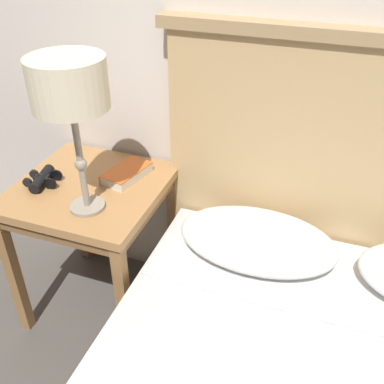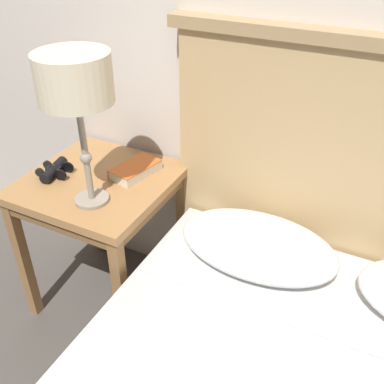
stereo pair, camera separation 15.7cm
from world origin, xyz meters
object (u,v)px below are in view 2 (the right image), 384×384
Objects in this scene: nightstand at (100,196)px; table_lamp at (75,83)px; book_on_nightstand at (135,169)px; binoculars_pair at (54,170)px.

nightstand is 1.17× the size of table_lamp.
table_lamp is at bearing -99.22° from book_on_nightstand.
table_lamp is 0.50m from book_on_nightstand.
nightstand is at bearing 16.44° from binoculars_pair.
nightstand is 0.22m from binoculars_pair.
nightstand is 2.90× the size of book_on_nightstand.
book_on_nightstand is at bearing 27.79° from binoculars_pair.
table_lamp is 2.48× the size of book_on_nightstand.
nightstand is at bearing 118.92° from table_lamp.
binoculars_pair is (-0.18, -0.05, 0.11)m from nightstand.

